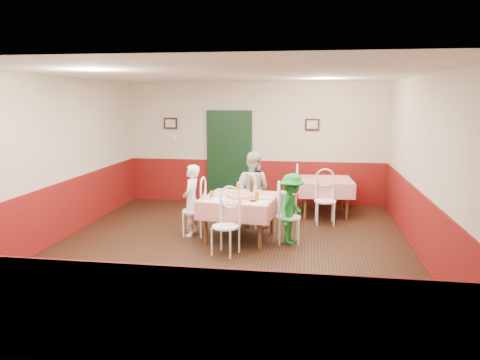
# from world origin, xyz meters

# --- Properties ---
(floor) EXTENTS (7.00, 7.00, 0.00)m
(floor) POSITION_xyz_m (0.00, 0.00, 0.00)
(floor) COLOR black
(floor) RESTS_ON ground
(ceiling) EXTENTS (7.00, 7.00, 0.00)m
(ceiling) POSITION_xyz_m (0.00, 0.00, 2.80)
(ceiling) COLOR white
(ceiling) RESTS_ON back_wall
(back_wall) EXTENTS (6.00, 0.10, 2.80)m
(back_wall) POSITION_xyz_m (0.00, 3.50, 1.40)
(back_wall) COLOR beige
(back_wall) RESTS_ON ground
(front_wall) EXTENTS (6.00, 0.10, 2.80)m
(front_wall) POSITION_xyz_m (0.00, -3.50, 1.40)
(front_wall) COLOR beige
(front_wall) RESTS_ON ground
(left_wall) EXTENTS (0.10, 7.00, 2.80)m
(left_wall) POSITION_xyz_m (-3.00, 0.00, 1.40)
(left_wall) COLOR beige
(left_wall) RESTS_ON ground
(right_wall) EXTENTS (0.10, 7.00, 2.80)m
(right_wall) POSITION_xyz_m (3.00, 0.00, 1.40)
(right_wall) COLOR beige
(right_wall) RESTS_ON ground
(wainscot_back) EXTENTS (6.00, 0.03, 1.00)m
(wainscot_back) POSITION_xyz_m (0.00, 3.48, 0.50)
(wainscot_back) COLOR maroon
(wainscot_back) RESTS_ON ground
(wainscot_front) EXTENTS (6.00, 0.03, 1.00)m
(wainscot_front) POSITION_xyz_m (0.00, -3.48, 0.50)
(wainscot_front) COLOR maroon
(wainscot_front) RESTS_ON ground
(wainscot_left) EXTENTS (0.03, 7.00, 1.00)m
(wainscot_left) POSITION_xyz_m (-2.98, 0.00, 0.50)
(wainscot_left) COLOR maroon
(wainscot_left) RESTS_ON ground
(wainscot_right) EXTENTS (0.03, 7.00, 1.00)m
(wainscot_right) POSITION_xyz_m (2.98, 0.00, 0.50)
(wainscot_right) COLOR maroon
(wainscot_right) RESTS_ON ground
(door) EXTENTS (0.96, 0.06, 2.10)m
(door) POSITION_xyz_m (-0.60, 3.45, 1.05)
(door) COLOR black
(door) RESTS_ON ground
(picture_left) EXTENTS (0.32, 0.03, 0.26)m
(picture_left) POSITION_xyz_m (-2.00, 3.45, 1.85)
(picture_left) COLOR black
(picture_left) RESTS_ON back_wall
(picture_right) EXTENTS (0.32, 0.03, 0.26)m
(picture_right) POSITION_xyz_m (1.30, 3.45, 1.85)
(picture_right) COLOR black
(picture_right) RESTS_ON back_wall
(thermostat) EXTENTS (0.10, 0.03, 0.10)m
(thermostat) POSITION_xyz_m (-1.90, 3.45, 1.50)
(thermostat) COLOR white
(thermostat) RESTS_ON back_wall
(main_table) EXTENTS (1.36, 1.36, 0.77)m
(main_table) POSITION_xyz_m (0.09, 0.58, 0.38)
(main_table) COLOR red
(main_table) RESTS_ON ground
(second_table) EXTENTS (1.20, 1.20, 0.77)m
(second_table) POSITION_xyz_m (1.59, 2.58, 0.38)
(second_table) COLOR red
(second_table) RESTS_ON ground
(chair_left) EXTENTS (0.43, 0.43, 0.90)m
(chair_left) POSITION_xyz_m (-0.75, 0.68, 0.45)
(chair_left) COLOR white
(chair_left) RESTS_ON ground
(chair_right) EXTENTS (0.47, 0.47, 0.90)m
(chair_right) POSITION_xyz_m (0.94, 0.48, 0.45)
(chair_right) COLOR white
(chair_right) RESTS_ON ground
(chair_far) EXTENTS (0.54, 0.54, 0.90)m
(chair_far) POSITION_xyz_m (0.19, 1.42, 0.45)
(chair_far) COLOR white
(chair_far) RESTS_ON ground
(chair_near) EXTENTS (0.52, 0.52, 0.90)m
(chair_near) POSITION_xyz_m (-0.01, -0.27, 0.45)
(chair_near) COLOR white
(chair_near) RESTS_ON ground
(chair_second_a) EXTENTS (0.45, 0.45, 0.90)m
(chair_second_a) POSITION_xyz_m (0.84, 2.58, 0.45)
(chair_second_a) COLOR white
(chair_second_a) RESTS_ON ground
(chair_second_b) EXTENTS (0.45, 0.45, 0.90)m
(chair_second_b) POSITION_xyz_m (1.59, 1.83, 0.45)
(chair_second_b) COLOR white
(chair_second_b) RESTS_ON ground
(pizza) EXTENTS (0.49, 0.49, 0.03)m
(pizza) POSITION_xyz_m (0.11, 0.55, 0.77)
(pizza) COLOR #B74723
(pizza) RESTS_ON main_table
(plate_left) EXTENTS (0.28, 0.28, 0.01)m
(plate_left) POSITION_xyz_m (-0.31, 0.65, 0.77)
(plate_left) COLOR white
(plate_left) RESTS_ON main_table
(plate_right) EXTENTS (0.28, 0.28, 0.01)m
(plate_right) POSITION_xyz_m (0.52, 0.52, 0.77)
(plate_right) COLOR white
(plate_right) RESTS_ON main_table
(plate_far) EXTENTS (0.28, 0.28, 0.01)m
(plate_far) POSITION_xyz_m (0.12, 1.00, 0.77)
(plate_far) COLOR white
(plate_far) RESTS_ON main_table
(glass_a) EXTENTS (0.08, 0.08, 0.13)m
(glass_a) POSITION_xyz_m (-0.36, 0.36, 0.82)
(glass_a) COLOR #BF7219
(glass_a) RESTS_ON main_table
(glass_b) EXTENTS (0.08, 0.08, 0.14)m
(glass_b) POSITION_xyz_m (0.42, 0.31, 0.83)
(glass_b) COLOR #BF7219
(glass_b) RESTS_ON main_table
(glass_c) EXTENTS (0.09, 0.09, 0.14)m
(glass_c) POSITION_xyz_m (-0.00, 1.01, 0.83)
(glass_c) COLOR #BF7219
(glass_c) RESTS_ON main_table
(beer_bottle) EXTENTS (0.07, 0.07, 0.23)m
(beer_bottle) POSITION_xyz_m (0.24, 0.97, 0.87)
(beer_bottle) COLOR #381C0A
(beer_bottle) RESTS_ON main_table
(shaker_a) EXTENTS (0.04, 0.04, 0.09)m
(shaker_a) POSITION_xyz_m (-0.40, 0.24, 0.81)
(shaker_a) COLOR silver
(shaker_a) RESTS_ON main_table
(shaker_b) EXTENTS (0.04, 0.04, 0.09)m
(shaker_b) POSITION_xyz_m (-0.32, 0.16, 0.81)
(shaker_b) COLOR silver
(shaker_b) RESTS_ON main_table
(shaker_c) EXTENTS (0.04, 0.04, 0.09)m
(shaker_c) POSITION_xyz_m (-0.41, 0.29, 0.81)
(shaker_c) COLOR #B23319
(shaker_c) RESTS_ON main_table
(menu_left) EXTENTS (0.31, 0.41, 0.00)m
(menu_left) POSITION_xyz_m (-0.29, 0.23, 0.76)
(menu_left) COLOR white
(menu_left) RESTS_ON main_table
(menu_right) EXTENTS (0.41, 0.48, 0.00)m
(menu_right) POSITION_xyz_m (0.42, 0.15, 0.76)
(menu_right) COLOR white
(menu_right) RESTS_ON main_table
(wallet) EXTENTS (0.12, 0.10, 0.02)m
(wallet) POSITION_xyz_m (0.37, 0.22, 0.77)
(wallet) COLOR black
(wallet) RESTS_ON main_table
(diner_left) EXTENTS (0.32, 0.48, 1.28)m
(diner_left) POSITION_xyz_m (-0.80, 0.69, 0.64)
(diner_left) COLOR gray
(diner_left) RESTS_ON ground
(diner_far) EXTENTS (0.83, 0.74, 1.44)m
(diner_far) POSITION_xyz_m (0.20, 1.47, 0.72)
(diner_far) COLOR gray
(diner_far) RESTS_ON ground
(diner_right) EXTENTS (0.65, 0.87, 1.20)m
(diner_right) POSITION_xyz_m (0.99, 0.47, 0.60)
(diner_right) COLOR gray
(diner_right) RESTS_ON ground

